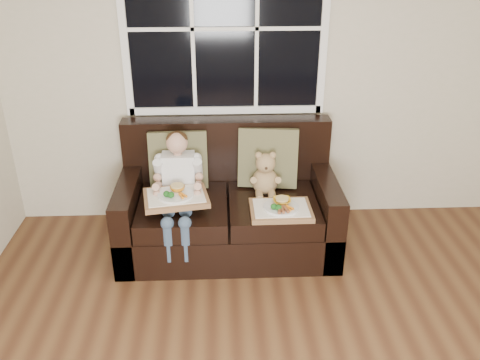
{
  "coord_description": "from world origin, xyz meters",
  "views": [
    {
      "loc": [
        -0.48,
        -1.57,
        2.33
      ],
      "look_at": [
        -0.33,
        1.85,
        0.65
      ],
      "focal_mm": 38.0,
      "sensor_mm": 36.0,
      "label": 1
    }
  ],
  "objects_px": {
    "loveseat": "(228,209)",
    "child": "(178,180)",
    "tray_left": "(176,197)",
    "tray_right": "(281,209)",
    "teddy_bear": "(265,176)"
  },
  "relations": [
    {
      "from": "loveseat",
      "to": "tray_left",
      "type": "height_order",
      "value": "loveseat"
    },
    {
      "from": "loveseat",
      "to": "teddy_bear",
      "type": "height_order",
      "value": "loveseat"
    },
    {
      "from": "child",
      "to": "tray_left",
      "type": "bearing_deg",
      "value": -93.07
    },
    {
      "from": "child",
      "to": "tray_right",
      "type": "distance_m",
      "value": 0.81
    },
    {
      "from": "tray_left",
      "to": "tray_right",
      "type": "xyz_separation_m",
      "value": [
        0.77,
        -0.05,
        -0.09
      ]
    },
    {
      "from": "child",
      "to": "loveseat",
      "type": "bearing_deg",
      "value": 17.26
    },
    {
      "from": "teddy_bear",
      "to": "loveseat",
      "type": "bearing_deg",
      "value": -178.97
    },
    {
      "from": "loveseat",
      "to": "tray_left",
      "type": "relative_size",
      "value": 3.29
    },
    {
      "from": "teddy_bear",
      "to": "tray_right",
      "type": "distance_m",
      "value": 0.35
    },
    {
      "from": "loveseat",
      "to": "child",
      "type": "relative_size",
      "value": 2.07
    },
    {
      "from": "tray_left",
      "to": "tray_right",
      "type": "relative_size",
      "value": 1.13
    },
    {
      "from": "child",
      "to": "tray_left",
      "type": "relative_size",
      "value": 1.59
    },
    {
      "from": "tray_right",
      "to": "teddy_bear",
      "type": "bearing_deg",
      "value": 105.17
    },
    {
      "from": "teddy_bear",
      "to": "tray_right",
      "type": "bearing_deg",
      "value": -72.92
    },
    {
      "from": "loveseat",
      "to": "child",
      "type": "height_order",
      "value": "child"
    }
  ]
}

